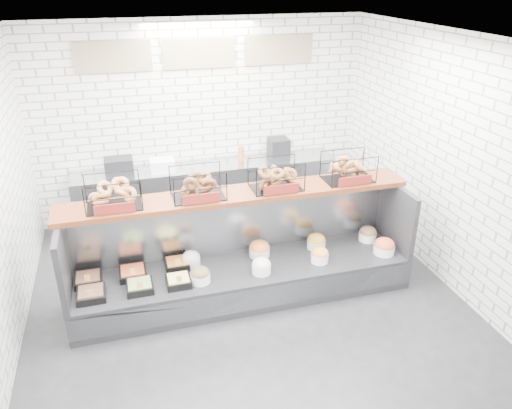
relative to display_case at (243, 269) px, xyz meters
name	(u,v)px	position (x,y,z in m)	size (l,w,h in m)	color
ground	(250,308)	(0.00, -0.34, -0.33)	(5.50, 5.50, 0.00)	black
room_shell	(235,123)	(0.00, 0.26, 1.73)	(5.02, 5.51, 3.01)	white
display_case	(243,269)	(0.00, 0.00, 0.00)	(4.00, 0.90, 1.20)	black
bagel_shelf	(238,183)	(0.00, 0.17, 1.05)	(4.10, 0.50, 0.40)	#4B2010
prep_counter	(208,191)	(-0.01, 2.09, 0.14)	(4.00, 0.60, 1.20)	#93969B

